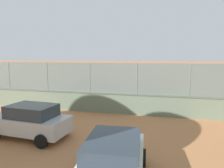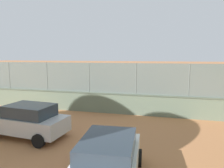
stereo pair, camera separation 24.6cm
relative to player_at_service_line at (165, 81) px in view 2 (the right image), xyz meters
The scene contains 11 objects.
ground_plane 5.15m from the player_at_service_line, 10.80° to the left, with size 260.00×260.00×0.00m, color #B27247.
perimeter_wall 12.21m from the player_at_service_line, 72.83° to the left, with size 30.39×0.58×1.42m.
fence_panel_on_wall 12.30m from the player_at_service_line, 72.83° to the left, with size 29.85×0.31×2.06m.
player_at_service_line is the anchor object (origin of this frame).
player_near_wall_returning 12.64m from the player_at_service_line, 47.11° to the left, with size 1.01×0.88×1.47m.
player_crossing_court 7.39m from the player_at_service_line, 15.50° to the left, with size 1.08×0.84×1.51m.
sports_ball 2.18m from the player_at_service_line, 93.67° to the left, with size 0.11×0.11×0.11m, color #3399D8.
spare_ball_by_wall 10.95m from the player_at_service_line, 69.80° to the left, with size 0.15×0.15×0.15m, color orange.
courtside_bench 12.34m from the player_at_service_line, 56.48° to the left, with size 1.60×0.39×0.87m.
parked_car_silver 17.99m from the player_at_service_line, 68.61° to the left, with size 4.06×2.21×1.62m.
parked_car_white 19.58m from the player_at_service_line, 84.66° to the left, with size 2.23×4.02×1.45m.
Camera 2 is at (-4.70, 24.19, 3.95)m, focal length 32.86 mm.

